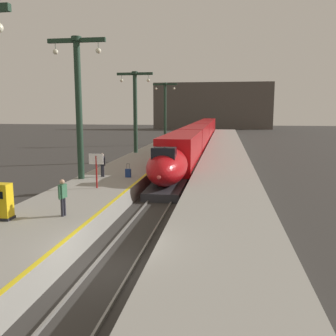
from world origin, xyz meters
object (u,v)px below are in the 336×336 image
station_column_far (135,104)px  station_column_distant (165,105)px  station_column_mid (78,95)px  passenger_near_edge (102,163)px  ticket_machine_yellow (3,203)px  highspeed_train_main (200,134)px  passenger_mid_platform (63,195)px  departure_info_board (96,164)px  rolling_suitcase (128,173)px

station_column_far → station_column_distant: bearing=90.0°
station_column_mid → passenger_near_edge: 4.99m
ticket_machine_yellow → highspeed_train_main: bearing=82.9°
passenger_mid_platform → station_column_far: bearing=96.2°
highspeed_train_main → passenger_mid_platform: size_ratio=44.70×
station_column_far → station_column_distant: size_ratio=0.97×
passenger_mid_platform → departure_info_board: 6.12m
station_column_mid → passenger_mid_platform: (2.73, -8.94, -4.74)m
station_column_far → passenger_mid_platform: station_column_far is taller
station_column_mid → passenger_mid_platform: bearing=-73.0°
station_column_far → passenger_mid_platform: size_ratio=5.27×
station_column_mid → station_column_distant: size_ratio=1.05×
station_column_mid → station_column_far: (0.00, 16.12, -0.35)m
ticket_machine_yellow → passenger_near_edge: bearing=85.2°
station_column_far → station_column_distant: station_column_distant is taller
departure_info_board → passenger_near_edge: bearing=103.5°
rolling_suitcase → station_column_distant: bearing=95.0°
station_column_mid → departure_info_board: size_ratio=4.52×
rolling_suitcase → passenger_near_edge: bearing=-177.4°
ticket_machine_yellow → departure_info_board: size_ratio=0.75×
passenger_mid_platform → ticket_machine_yellow: passenger_mid_platform is taller
station_column_distant → rolling_suitcase: station_column_distant is taller
passenger_mid_platform → station_column_mid: bearing=107.0°
passenger_mid_platform → rolling_suitcase: size_ratio=1.72×
highspeed_train_main → rolling_suitcase: size_ratio=76.93×
station_column_far → departure_info_board: 19.49m
passenger_mid_platform → ticket_machine_yellow: 2.55m
highspeed_train_main → station_column_far: bearing=-107.4°
station_column_distant → departure_info_board: station_column_distant is taller
rolling_suitcase → departure_info_board: size_ratio=0.46×
passenger_mid_platform → ticket_machine_yellow: size_ratio=1.06×
station_column_far → ticket_machine_yellow: size_ratio=5.57×
passenger_mid_platform → departure_info_board: size_ratio=0.80×
highspeed_train_main → passenger_mid_platform: bearing=-94.1°
station_column_mid → station_column_distant: bearing=90.0°
station_column_distant → passenger_mid_platform: 46.08m
highspeed_train_main → ticket_machine_yellow: (-5.55, -44.73, -0.18)m
passenger_near_edge → station_column_mid: bearing=-143.5°
station_column_distant → departure_info_board: (2.15, -39.70, -4.00)m
station_column_mid → passenger_mid_platform: size_ratio=5.66×
highspeed_train_main → passenger_mid_platform: 43.95m
highspeed_train_main → rolling_suitcase: bearing=-94.7°
highspeed_train_main → passenger_near_edge: 34.30m
passenger_near_edge → rolling_suitcase: 2.00m
station_column_mid → station_column_far: bearing=90.0°
station_column_distant → departure_info_board: 39.96m
station_column_mid → ticket_machine_yellow: station_column_mid is taller
station_column_mid → station_column_distant: 36.84m
passenger_mid_platform → rolling_suitcase: bearing=87.7°
passenger_near_edge → ticket_machine_yellow: passenger_near_edge is taller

